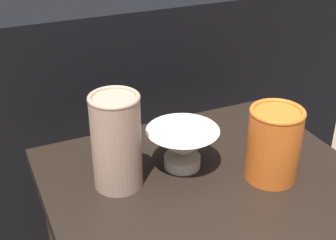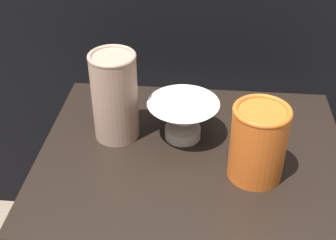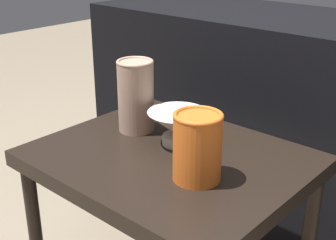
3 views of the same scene
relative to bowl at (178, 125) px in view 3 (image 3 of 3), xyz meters
name	(u,v)px [view 3 (image 3 of 3)]	position (x,y,z in m)	size (l,w,h in m)	color
table	(170,177)	(0.02, -0.06, -0.12)	(0.64, 0.52, 0.55)	black
couch_backdrop	(285,133)	(0.02, 0.55, -0.20)	(1.42, 0.50, 0.80)	black
bowl	(178,125)	(0.00, 0.00, 0.00)	(0.15, 0.15, 0.09)	silver
vase_textured_left	(136,95)	(-0.14, 0.00, 0.05)	(0.10, 0.10, 0.20)	tan
vase_colorful_right	(197,146)	(0.15, -0.11, 0.03)	(0.11, 0.11, 0.15)	orange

